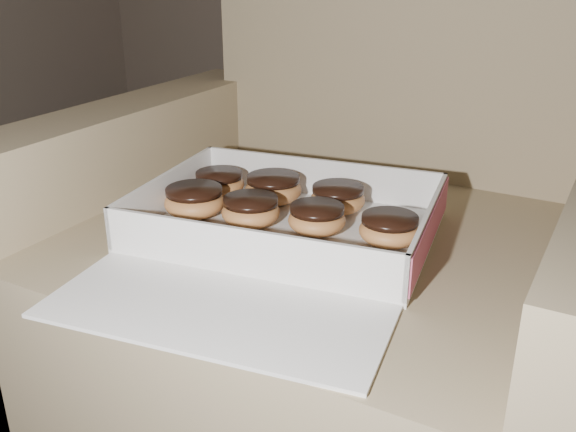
% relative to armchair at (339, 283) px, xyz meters
% --- Properties ---
extents(armchair, '(0.91, 0.77, 0.95)m').
position_rel_armchair_xyz_m(armchair, '(0.00, 0.00, 0.00)').
color(armchair, '#8B7559').
rests_on(armchair, floor).
extents(bakery_box, '(0.47, 0.53, 0.07)m').
position_rel_armchair_xyz_m(bakery_box, '(-0.03, -0.15, 0.14)').
color(bakery_box, white).
rests_on(bakery_box, armchair).
extents(donut_a, '(0.09, 0.09, 0.05)m').
position_rel_armchair_xyz_m(donut_a, '(-0.18, -0.14, 0.16)').
color(donut_a, '#D18649').
rests_on(donut_a, bakery_box).
extents(donut_b, '(0.08, 0.08, 0.04)m').
position_rel_armchair_xyz_m(donut_b, '(-0.20, -0.05, 0.16)').
color(donut_b, '#D18649').
rests_on(donut_b, bakery_box).
extents(donut_c, '(0.08, 0.08, 0.04)m').
position_rel_armchair_xyz_m(donut_c, '(0.11, -0.09, 0.16)').
color(donut_c, '#D18649').
rests_on(donut_c, bakery_box).
extents(donut_d, '(0.08, 0.08, 0.04)m').
position_rel_armchair_xyz_m(donut_d, '(0.01, -0.10, 0.16)').
color(donut_d, '#D18649').
rests_on(donut_d, bakery_box).
extents(donut_e, '(0.09, 0.09, 0.05)m').
position_rel_armchair_xyz_m(donut_e, '(-0.11, -0.03, 0.16)').
color(donut_e, '#D18649').
rests_on(donut_e, bakery_box).
extents(donut_f, '(0.09, 0.09, 0.04)m').
position_rel_armchair_xyz_m(donut_f, '(0.00, -0.02, 0.16)').
color(donut_f, '#D18649').
rests_on(donut_f, bakery_box).
extents(donut_g, '(0.09, 0.09, 0.04)m').
position_rel_armchair_xyz_m(donut_g, '(-0.09, -0.13, 0.16)').
color(donut_g, '#D18649').
rests_on(donut_g, bakery_box).
extents(crumb_a, '(0.01, 0.01, 0.00)m').
position_rel_armchair_xyz_m(crumb_a, '(-0.14, -0.16, 0.14)').
color(crumb_a, black).
rests_on(crumb_a, bakery_box).
extents(crumb_b, '(0.01, 0.01, 0.00)m').
position_rel_armchair_xyz_m(crumb_b, '(-0.14, -0.26, 0.14)').
color(crumb_b, black).
rests_on(crumb_b, bakery_box).
extents(crumb_c, '(0.01, 0.01, 0.00)m').
position_rel_armchair_xyz_m(crumb_c, '(0.09, -0.22, 0.14)').
color(crumb_c, black).
rests_on(crumb_c, bakery_box).
extents(crumb_d, '(0.01, 0.01, 0.00)m').
position_rel_armchair_xyz_m(crumb_d, '(0.11, -0.19, 0.14)').
color(crumb_d, black).
rests_on(crumb_d, bakery_box).
extents(crumb_e, '(0.01, 0.01, 0.00)m').
position_rel_armchair_xyz_m(crumb_e, '(0.09, -0.13, 0.14)').
color(crumb_e, black).
rests_on(crumb_e, bakery_box).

